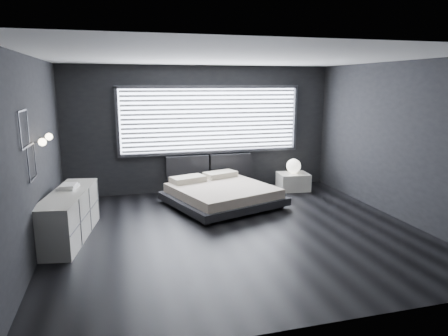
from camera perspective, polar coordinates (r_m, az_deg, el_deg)
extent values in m
plane|color=black|center=(6.74, 1.90, -8.97)|extent=(6.00, 6.00, 0.00)
plane|color=silver|center=(6.31, 2.09, 15.51)|extent=(6.00, 6.00, 0.00)
cube|color=black|center=(9.02, -3.16, 5.55)|extent=(6.00, 0.04, 2.80)
cube|color=black|center=(3.89, 13.96, -3.47)|extent=(6.00, 0.04, 2.80)
cube|color=black|center=(6.21, -25.52, 1.43)|extent=(0.04, 5.50, 2.80)
cube|color=black|center=(7.80, 23.62, 3.53)|extent=(0.04, 5.50, 2.80)
cube|color=white|center=(9.02, -1.90, 6.90)|extent=(4.00, 0.02, 1.38)
cube|color=#47474C|center=(8.76, -15.04, 6.34)|extent=(0.06, 0.08, 1.48)
cube|color=#47474C|center=(9.66, 10.10, 7.06)|extent=(0.06, 0.08, 1.48)
cube|color=#47474C|center=(8.96, -1.88, 11.54)|extent=(4.14, 0.08, 0.06)
cube|color=#47474C|center=(9.09, -1.82, 2.29)|extent=(4.14, 0.08, 0.06)
cube|color=silver|center=(8.96, -1.81, 6.87)|extent=(3.94, 0.03, 1.32)
cube|color=black|center=(8.98, -5.24, 0.11)|extent=(0.96, 0.16, 0.52)
cube|color=black|center=(9.20, 0.90, 0.45)|extent=(0.96, 0.16, 0.52)
cylinder|color=silver|center=(6.22, -25.16, 3.35)|extent=(0.10, 0.02, 0.02)
sphere|color=#FFE5B7|center=(6.21, -24.52, 3.39)|extent=(0.11, 0.11, 0.11)
cylinder|color=silver|center=(6.81, -24.32, 4.08)|extent=(0.10, 0.02, 0.02)
sphere|color=#FFE5B7|center=(6.80, -23.74, 4.12)|extent=(0.11, 0.11, 0.11)
cube|color=#47474C|center=(5.59, -26.88, 7.30)|extent=(0.01, 0.46, 0.02)
cube|color=#47474C|center=(5.64, -26.44, 2.65)|extent=(0.01, 0.46, 0.02)
cube|color=#47474C|center=(5.84, -26.22, 5.23)|extent=(0.01, 0.02, 0.46)
cube|color=#47474C|center=(5.39, -27.13, 4.68)|extent=(0.01, 0.02, 0.46)
cube|color=#47474C|center=(5.88, -25.97, 2.94)|extent=(0.01, 0.46, 0.02)
cube|color=#47474C|center=(5.96, -25.57, -1.43)|extent=(0.01, 0.46, 0.02)
cube|color=#47474C|center=(6.14, -25.39, 1.15)|extent=(0.01, 0.02, 0.46)
cube|color=#47474C|center=(5.70, -26.18, 0.30)|extent=(0.01, 0.02, 0.46)
cube|color=black|center=(7.04, -2.56, -7.74)|extent=(0.14, 0.14, 0.07)
cube|color=black|center=(8.01, 7.98, -5.37)|extent=(0.14, 0.14, 0.07)
cube|color=black|center=(8.32, -8.06, -4.71)|extent=(0.14, 0.14, 0.07)
cube|color=black|center=(9.16, 1.60, -3.04)|extent=(0.14, 0.14, 0.07)
cube|color=black|center=(8.06, -0.20, -4.35)|extent=(2.48, 2.42, 0.14)
cube|color=#C4B199|center=(8.01, -0.20, -3.24)|extent=(2.24, 2.24, 0.18)
cube|color=beige|center=(8.35, -5.19, -1.60)|extent=(0.79, 0.58, 0.12)
cube|color=beige|center=(8.76, -0.54, -0.91)|extent=(0.79, 0.58, 0.12)
cube|color=silver|center=(9.33, 9.84, -1.92)|extent=(0.72, 0.61, 0.39)
sphere|color=white|center=(9.29, 9.91, 0.29)|extent=(0.33, 0.33, 0.33)
cube|color=silver|center=(6.79, -21.23, -6.32)|extent=(0.83, 1.93, 0.75)
cube|color=#47474C|center=(6.72, -19.04, -6.34)|extent=(0.32, 1.82, 0.73)
cube|color=white|center=(6.94, -21.39, -2.55)|extent=(0.34, 0.40, 0.04)
cube|color=white|center=(6.91, -21.35, -2.30)|extent=(0.27, 0.34, 0.03)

